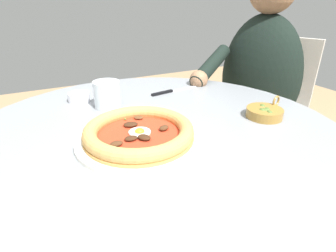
{
  "coord_description": "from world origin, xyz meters",
  "views": [
    {
      "loc": [
        0.56,
        -0.24,
        1.05
      ],
      "look_at": [
        0.03,
        0.02,
        0.76
      ],
      "focal_mm": 28.61,
      "sensor_mm": 36.0,
      "label": 1
    }
  ],
  "objects_px": {
    "ramekin_capers": "(79,97)",
    "olive_pan": "(265,112)",
    "cafe_chair_diner": "(265,108)",
    "dining_table": "(155,177)",
    "water_glass": "(107,96)",
    "diner_person": "(253,120)",
    "steak_knife": "(168,92)",
    "pizza_on_plate": "(139,134)"
  },
  "relations": [
    {
      "from": "pizza_on_plate",
      "to": "cafe_chair_diner",
      "type": "distance_m",
      "value": 0.94
    },
    {
      "from": "pizza_on_plate",
      "to": "water_glass",
      "type": "distance_m",
      "value": 0.24
    },
    {
      "from": "olive_pan",
      "to": "water_glass",
      "type": "bearing_deg",
      "value": -125.84
    },
    {
      "from": "ramekin_capers",
      "to": "olive_pan",
      "type": "distance_m",
      "value": 0.57
    },
    {
      "from": "steak_knife",
      "to": "ramekin_capers",
      "type": "bearing_deg",
      "value": -99.42
    },
    {
      "from": "steak_knife",
      "to": "ramekin_capers",
      "type": "distance_m",
      "value": 0.3
    },
    {
      "from": "steak_knife",
      "to": "diner_person",
      "type": "relative_size",
      "value": 0.17
    },
    {
      "from": "steak_knife",
      "to": "ramekin_capers",
      "type": "relative_size",
      "value": 2.88
    },
    {
      "from": "olive_pan",
      "to": "cafe_chair_diner",
      "type": "distance_m",
      "value": 0.66
    },
    {
      "from": "pizza_on_plate",
      "to": "diner_person",
      "type": "xyz_separation_m",
      "value": [
        -0.34,
        0.69,
        -0.25
      ]
    },
    {
      "from": "olive_pan",
      "to": "cafe_chair_diner",
      "type": "height_order",
      "value": "cafe_chair_diner"
    },
    {
      "from": "pizza_on_plate",
      "to": "diner_person",
      "type": "relative_size",
      "value": 0.25
    },
    {
      "from": "water_glass",
      "to": "cafe_chair_diner",
      "type": "distance_m",
      "value": 0.88
    },
    {
      "from": "dining_table",
      "to": "cafe_chair_diner",
      "type": "relative_size",
      "value": 1.13
    },
    {
      "from": "diner_person",
      "to": "cafe_chair_diner",
      "type": "relative_size",
      "value": 1.33
    },
    {
      "from": "dining_table",
      "to": "pizza_on_plate",
      "type": "bearing_deg",
      "value": -53.86
    },
    {
      "from": "olive_pan",
      "to": "diner_person",
      "type": "xyz_separation_m",
      "value": [
        -0.36,
        0.33,
        -0.24
      ]
    },
    {
      "from": "dining_table",
      "to": "pizza_on_plate",
      "type": "relative_size",
      "value": 3.35
    },
    {
      "from": "steak_knife",
      "to": "olive_pan",
      "type": "height_order",
      "value": "olive_pan"
    },
    {
      "from": "water_glass",
      "to": "olive_pan",
      "type": "relative_size",
      "value": 0.66
    },
    {
      "from": "water_glass",
      "to": "cafe_chair_diner",
      "type": "relative_size",
      "value": 0.09
    },
    {
      "from": "steak_knife",
      "to": "cafe_chair_diner",
      "type": "bearing_deg",
      "value": 100.3
    },
    {
      "from": "water_glass",
      "to": "ramekin_capers",
      "type": "relative_size",
      "value": 1.2
    },
    {
      "from": "diner_person",
      "to": "ramekin_capers",
      "type": "bearing_deg",
      "value": -89.79
    },
    {
      "from": "water_glass",
      "to": "dining_table",
      "type": "bearing_deg",
      "value": 17.0
    },
    {
      "from": "ramekin_capers",
      "to": "cafe_chair_diner",
      "type": "height_order",
      "value": "cafe_chair_diner"
    },
    {
      "from": "ramekin_capers",
      "to": "cafe_chair_diner",
      "type": "xyz_separation_m",
      "value": [
        -0.06,
        0.9,
        -0.22
      ]
    },
    {
      "from": "water_glass",
      "to": "steak_knife",
      "type": "distance_m",
      "value": 0.23
    },
    {
      "from": "ramekin_capers",
      "to": "pizza_on_plate",
      "type": "bearing_deg",
      "value": 13.35
    },
    {
      "from": "diner_person",
      "to": "steak_knife",
      "type": "bearing_deg",
      "value": -83.74
    },
    {
      "from": "ramekin_capers",
      "to": "cafe_chair_diner",
      "type": "bearing_deg",
      "value": 93.83
    },
    {
      "from": "olive_pan",
      "to": "diner_person",
      "type": "relative_size",
      "value": 0.11
    },
    {
      "from": "olive_pan",
      "to": "diner_person",
      "type": "distance_m",
      "value": 0.55
    },
    {
      "from": "pizza_on_plate",
      "to": "steak_knife",
      "type": "bearing_deg",
      "value": 142.58
    },
    {
      "from": "dining_table",
      "to": "diner_person",
      "type": "distance_m",
      "value": 0.71
    },
    {
      "from": "steak_knife",
      "to": "olive_pan",
      "type": "distance_m",
      "value": 0.34
    },
    {
      "from": "pizza_on_plate",
      "to": "diner_person",
      "type": "height_order",
      "value": "diner_person"
    },
    {
      "from": "water_glass",
      "to": "ramekin_capers",
      "type": "bearing_deg",
      "value": -142.03
    },
    {
      "from": "olive_pan",
      "to": "diner_person",
      "type": "height_order",
      "value": "diner_person"
    },
    {
      "from": "water_glass",
      "to": "diner_person",
      "type": "distance_m",
      "value": 0.76
    },
    {
      "from": "pizza_on_plate",
      "to": "olive_pan",
      "type": "bearing_deg",
      "value": 85.97
    },
    {
      "from": "ramekin_capers",
      "to": "diner_person",
      "type": "xyz_separation_m",
      "value": [
        -0.0,
        0.77,
        -0.24
      ]
    }
  ]
}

